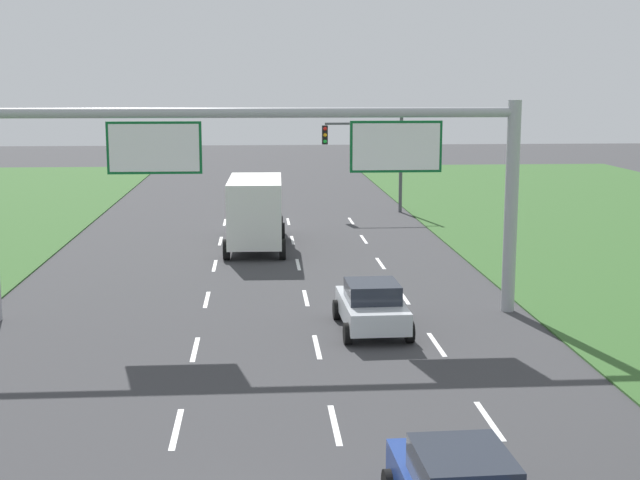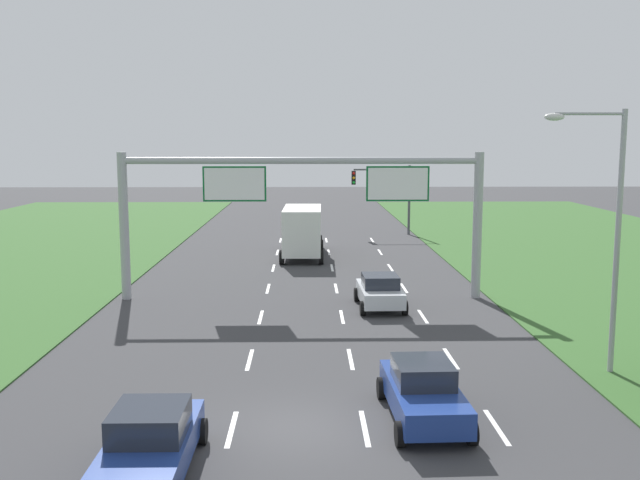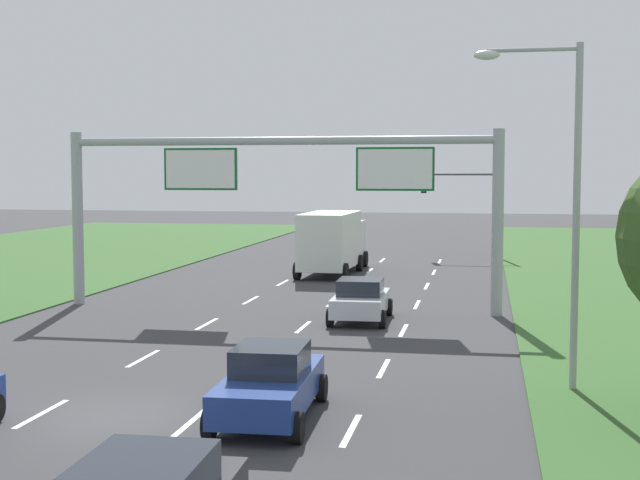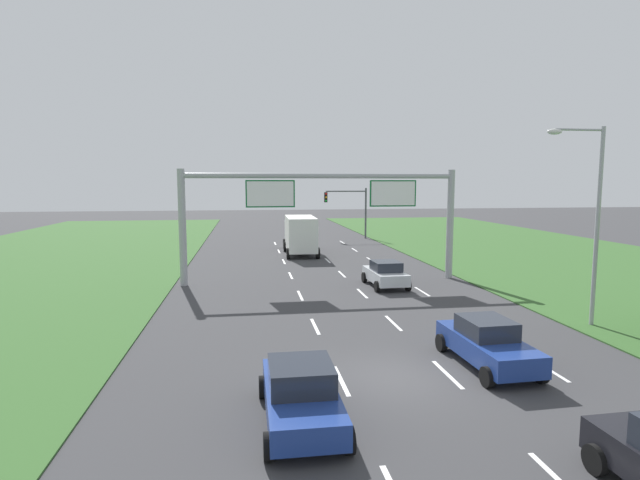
{
  "view_description": "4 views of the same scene",
  "coord_description": "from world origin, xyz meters",
  "px_view_note": "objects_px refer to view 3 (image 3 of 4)",
  "views": [
    {
      "loc": [
        0.11,
        -12.76,
        7.46
      ],
      "look_at": [
        2.04,
        14.86,
        2.64
      ],
      "focal_mm": 50.0,
      "sensor_mm": 36.0,
      "label": 1
    },
    {
      "loc": [
        0.23,
        -17.89,
        7.5
      ],
      "look_at": [
        0.89,
        16.71,
        2.69
      ],
      "focal_mm": 40.0,
      "sensor_mm": 36.0,
      "label": 2
    },
    {
      "loc": [
        7.96,
        -18.07,
        5.39
      ],
      "look_at": [
        1.95,
        14.15,
        2.89
      ],
      "focal_mm": 50.0,
      "sensor_mm": 36.0,
      "label": 3
    },
    {
      "loc": [
        -4.61,
        -14.78,
        6.17
      ],
      "look_at": [
        0.01,
        16.47,
        2.54
      ],
      "focal_mm": 28.0,
      "sensor_mm": 36.0,
      "label": 4
    }
  ],
  "objects_px": {
    "car_near_red": "(361,300)",
    "box_truck": "(333,241)",
    "sign_gantry": "(282,185)",
    "street_lamp": "(561,185)",
    "car_mid_lane": "(270,383)",
    "traffic_light_mast": "(464,196)"
  },
  "relations": [
    {
      "from": "traffic_light_mast",
      "to": "street_lamp",
      "type": "relative_size",
      "value": 0.66
    },
    {
      "from": "box_truck",
      "to": "street_lamp",
      "type": "height_order",
      "value": "street_lamp"
    },
    {
      "from": "traffic_light_mast",
      "to": "car_near_red",
      "type": "bearing_deg",
      "value": -96.77
    },
    {
      "from": "box_truck",
      "to": "traffic_light_mast",
      "type": "height_order",
      "value": "traffic_light_mast"
    },
    {
      "from": "sign_gantry",
      "to": "box_truck",
      "type": "bearing_deg",
      "value": 90.76
    },
    {
      "from": "car_near_red",
      "to": "car_mid_lane",
      "type": "xyz_separation_m",
      "value": [
        -0.17,
        -13.07,
        0.01
      ]
    },
    {
      "from": "traffic_light_mast",
      "to": "street_lamp",
      "type": "bearing_deg",
      "value": -84.83
    },
    {
      "from": "box_truck",
      "to": "car_near_red",
      "type": "bearing_deg",
      "value": -75.2
    },
    {
      "from": "sign_gantry",
      "to": "car_mid_lane",
      "type": "bearing_deg",
      "value": -78.03
    },
    {
      "from": "car_near_red",
      "to": "box_truck",
      "type": "height_order",
      "value": "box_truck"
    },
    {
      "from": "box_truck",
      "to": "traffic_light_mast",
      "type": "distance_m",
      "value": 12.88
    },
    {
      "from": "car_mid_lane",
      "to": "sign_gantry",
      "type": "relative_size",
      "value": 0.26
    },
    {
      "from": "box_truck",
      "to": "street_lamp",
      "type": "xyz_separation_m",
      "value": [
        9.76,
        -24.04,
        3.31
      ]
    },
    {
      "from": "car_mid_lane",
      "to": "sign_gantry",
      "type": "height_order",
      "value": "sign_gantry"
    },
    {
      "from": "car_near_red",
      "to": "sign_gantry",
      "type": "height_order",
      "value": "sign_gantry"
    },
    {
      "from": "car_near_red",
      "to": "street_lamp",
      "type": "distance_m",
      "value": 11.96
    },
    {
      "from": "sign_gantry",
      "to": "traffic_light_mast",
      "type": "distance_m",
      "value": 24.41
    },
    {
      "from": "car_near_red",
      "to": "traffic_light_mast",
      "type": "xyz_separation_m",
      "value": [
        3.04,
        25.63,
        3.09
      ]
    },
    {
      "from": "car_mid_lane",
      "to": "traffic_light_mast",
      "type": "xyz_separation_m",
      "value": [
        3.22,
        38.69,
        3.07
      ]
    },
    {
      "from": "box_truck",
      "to": "sign_gantry",
      "type": "height_order",
      "value": "sign_gantry"
    },
    {
      "from": "sign_gantry",
      "to": "street_lamp",
      "type": "distance_m",
      "value": 14.88
    },
    {
      "from": "car_near_red",
      "to": "sign_gantry",
      "type": "bearing_deg",
      "value": 146.78
    }
  ]
}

